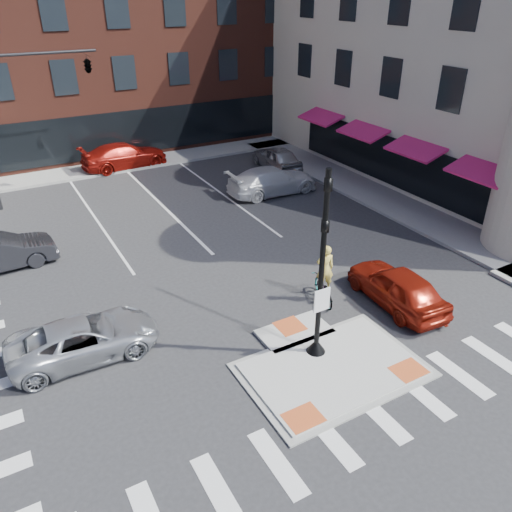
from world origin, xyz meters
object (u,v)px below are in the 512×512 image
red_sedan (397,286)px  bg_car_red (124,156)px  silver_suv (84,338)px  bg_car_silver (277,158)px  cyclist (324,282)px  white_pickup (272,181)px

red_sedan → bg_car_red: 20.58m
silver_suv → bg_car_silver: (14.70, 12.56, 0.10)m
silver_suv → cyclist: 8.39m
bg_car_red → silver_suv: bearing=156.2°
white_pickup → cyclist: cyclist is taller
red_sedan → cyclist: 2.63m
cyclist → silver_suv: bearing=9.4°
bg_car_silver → bg_car_red: 9.67m
white_pickup → cyclist: size_ratio=2.28×
silver_suv → red_sedan: size_ratio=1.08×
bg_car_red → bg_car_silver: bearing=-125.0°
red_sedan → bg_car_red: size_ratio=0.79×
red_sedan → white_pickup: white_pickup is taller
red_sedan → cyclist: bearing=-30.8°
bg_car_silver → silver_suv: bearing=45.0°
bg_car_red → cyclist: (1.87, -18.70, -0.02)m
silver_suv → bg_car_red: size_ratio=0.85×
silver_suv → white_pickup: 15.28m
red_sedan → bg_car_red: bearing=-75.2°
white_pickup → cyclist: (-3.97, -10.20, 0.01)m
bg_car_silver → cyclist: bearing=69.5°
silver_suv → bg_car_red: bearing=-18.8°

